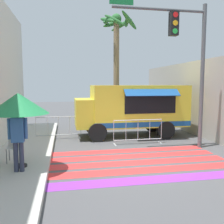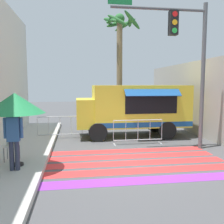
% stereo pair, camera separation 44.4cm
% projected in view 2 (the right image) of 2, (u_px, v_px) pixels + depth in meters
% --- Properties ---
extents(ground_plane, '(60.00, 60.00, 0.00)m').
position_uv_depth(ground_plane, '(130.00, 161.00, 8.44)').
color(ground_plane, '#4C4C4F').
extents(concrete_wall_right, '(0.20, 16.00, 3.78)m').
position_uv_depth(concrete_wall_right, '(208.00, 99.00, 11.81)').
color(concrete_wall_right, '#A39E93').
rests_on(concrete_wall_right, ground_plane).
extents(crosswalk_painted, '(6.40, 3.60, 0.01)m').
position_uv_depth(crosswalk_painted, '(132.00, 163.00, 8.26)').
color(crosswalk_painted, purple).
rests_on(crosswalk_painted, ground_plane).
extents(food_truck, '(5.46, 2.49, 2.55)m').
position_uv_depth(food_truck, '(132.00, 107.00, 12.36)').
color(food_truck, yellow).
rests_on(food_truck, ground_plane).
extents(traffic_signal_pole, '(3.88, 0.29, 5.77)m').
position_uv_depth(traffic_signal_pole, '(186.00, 50.00, 9.64)').
color(traffic_signal_pole, '#515456').
rests_on(traffic_signal_pole, ground_plane).
extents(patio_umbrella, '(1.73, 1.73, 2.18)m').
position_uv_depth(patio_umbrella, '(15.00, 103.00, 7.28)').
color(patio_umbrella, black).
rests_on(patio_umbrella, sidewalk_left).
extents(folding_chair, '(0.41, 0.41, 0.92)m').
position_uv_depth(folding_chair, '(12.00, 143.00, 7.99)').
color(folding_chair, '#4C4C51').
rests_on(folding_chair, sidewalk_left).
extents(vendor_person, '(0.53, 0.24, 1.78)m').
position_uv_depth(vendor_person, '(13.00, 135.00, 6.97)').
color(vendor_person, '#2D3347').
rests_on(vendor_person, sidewalk_left).
extents(barricade_front, '(2.18, 0.44, 1.08)m').
position_uv_depth(barricade_front, '(138.00, 132.00, 10.81)').
color(barricade_front, '#B7BABF').
rests_on(barricade_front, ground_plane).
extents(barricade_side, '(2.12, 0.44, 1.08)m').
position_uv_depth(barricade_side, '(60.00, 127.00, 11.97)').
color(barricade_side, '#B7BABF').
rests_on(barricade_side, ground_plane).
extents(palm_tree, '(2.36, 2.48, 6.79)m').
position_uv_depth(palm_tree, '(120.00, 48.00, 15.01)').
color(palm_tree, '#7A664C').
rests_on(palm_tree, ground_plane).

